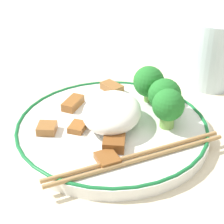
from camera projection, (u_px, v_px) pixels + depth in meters
ground_plane at (112, 134)px, 0.53m from camera, size 3.00×3.00×0.00m
plate at (112, 128)px, 0.52m from camera, size 0.27×0.27×0.02m
rice_mound at (109, 112)px, 0.51m from camera, size 0.10×0.08×0.04m
broccoli_back_left at (168, 106)px, 0.50m from camera, size 0.04×0.04×0.06m
broccoli_back_center at (165, 95)px, 0.53m from camera, size 0.05×0.05×0.05m
broccoli_back_right at (149, 82)px, 0.56m from camera, size 0.05×0.05×0.06m
meat_near_front at (107, 159)px, 0.44m from camera, size 0.04×0.04×0.01m
meat_near_left at (112, 87)px, 0.60m from camera, size 0.04×0.04×0.01m
meat_near_right at (114, 143)px, 0.47m from camera, size 0.03×0.03×0.01m
meat_near_back at (47, 128)px, 0.50m from camera, size 0.03×0.03×0.01m
meat_on_rice_edge at (78, 127)px, 0.50m from camera, size 0.03×0.02×0.01m
meat_mid_left at (73, 103)px, 0.56m from camera, size 0.04×0.03×0.01m
chopsticks at (138, 157)px, 0.45m from camera, size 0.15×0.20×0.01m
drinking_glass at (214, 54)px, 0.63m from camera, size 0.08×0.08×0.11m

